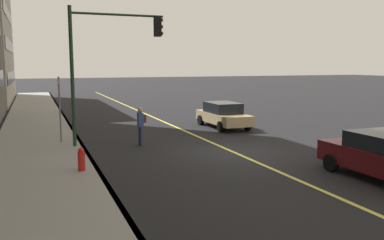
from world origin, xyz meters
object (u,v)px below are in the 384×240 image
(street_sign_post, at_px, (60,106))
(fire_hydrant, at_px, (81,161))
(car_tan, at_px, (223,115))
(pedestrian_with_backpack, at_px, (141,123))
(traffic_light_mast, at_px, (107,53))

(street_sign_post, xyz_separation_m, fire_hydrant, (-5.50, -0.30, -1.37))
(street_sign_post, bearing_deg, car_tan, -77.00)
(pedestrian_with_backpack, height_order, street_sign_post, street_sign_post)
(street_sign_post, height_order, fire_hydrant, street_sign_post)
(car_tan, bearing_deg, traffic_light_mast, 113.84)
(car_tan, distance_m, street_sign_post, 9.55)
(pedestrian_with_backpack, relative_size, traffic_light_mast, 0.29)
(car_tan, distance_m, pedestrian_with_backpack, 6.78)
(traffic_light_mast, bearing_deg, fire_hydrant, 158.82)
(pedestrian_with_backpack, distance_m, traffic_light_mast, 3.47)
(car_tan, relative_size, pedestrian_with_backpack, 2.47)
(car_tan, xyz_separation_m, fire_hydrant, (-7.64, 8.94, -0.29))
(pedestrian_with_backpack, bearing_deg, street_sign_post, 69.09)
(pedestrian_with_backpack, distance_m, fire_hydrant, 5.25)
(car_tan, height_order, pedestrian_with_backpack, pedestrian_with_backpack)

